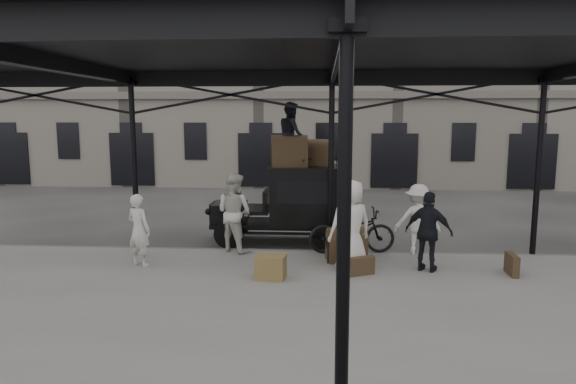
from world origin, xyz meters
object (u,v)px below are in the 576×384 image
object	(u,v)px
bicycle	(352,231)
steamer_trunk_roof_near	(289,153)
taxi	(293,201)
porter_official	(429,232)
steamer_trunk_platform	(346,247)
porter_left	(139,230)

from	to	relation	value
bicycle	steamer_trunk_roof_near	xyz separation A→B (m)	(-1.64, 1.23, 1.82)
taxi	porter_official	bearing A→B (deg)	-42.60
bicycle	steamer_trunk_platform	size ratio (longest dim) A/B	2.36
bicycle	steamer_trunk_platform	bearing A→B (deg)	160.20
taxi	porter_left	bearing A→B (deg)	-138.75
porter_official	bicycle	size ratio (longest dim) A/B	0.83
taxi	steamer_trunk_platform	xyz separation A→B (m)	(1.40, -2.18, -0.72)
taxi	steamer_trunk_platform	bearing A→B (deg)	-57.34
porter_official	steamer_trunk_roof_near	world-z (taller)	steamer_trunk_roof_near
porter_left	taxi	bearing A→B (deg)	-114.43
taxi	porter_left	world-z (taller)	taxi
bicycle	steamer_trunk_roof_near	world-z (taller)	steamer_trunk_roof_near
taxi	porter_official	xyz separation A→B (m)	(3.14, -2.89, -0.17)
taxi	bicycle	bearing A→B (deg)	-43.57
porter_official	steamer_trunk_platform	bearing A→B (deg)	4.81
porter_official	steamer_trunk_roof_near	size ratio (longest dim) A/B	1.84
steamer_trunk_roof_near	porter_left	bearing A→B (deg)	-148.07
bicycle	taxi	bearing A→B (deg)	39.37
steamer_trunk_roof_near	steamer_trunk_platform	distance (m)	3.18
taxi	porter_official	world-z (taller)	taxi
porter_left	porter_official	xyz separation A→B (m)	(6.46, 0.02, 0.06)
porter_left	bicycle	bearing A→B (deg)	-139.32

